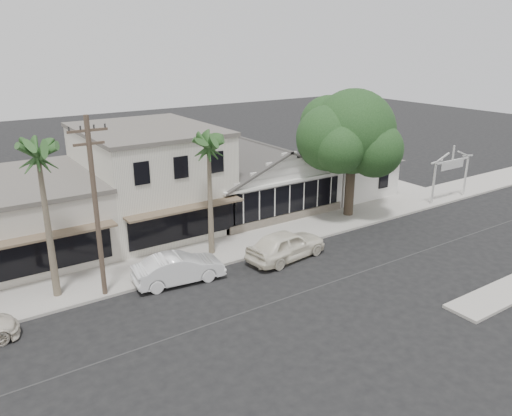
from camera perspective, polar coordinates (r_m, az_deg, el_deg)
ground at (r=26.04m, az=6.36°, el=-9.22°), size 140.00×140.00×0.00m
sidewalk_north at (r=27.90m, az=-15.86°, el=-7.70°), size 90.00×3.50×0.15m
corner_shop at (r=37.24m, az=0.05°, el=3.86°), size 10.40×8.60×5.10m
side_cottage at (r=41.83m, az=10.18°, el=3.64°), size 6.00×6.00×3.00m
arch_sign at (r=41.46m, az=21.52°, el=4.86°), size 4.12×0.12×3.95m
row_building_near at (r=34.35m, az=-12.08°, el=3.26°), size 8.00×10.00×6.50m
row_building_midnear at (r=32.62m, az=-26.68°, el=-1.31°), size 10.00×10.00×4.20m
utility_pole at (r=24.53m, az=-17.86°, el=0.31°), size 1.80×0.24×9.00m
car_0 at (r=29.02m, az=3.47°, el=-4.22°), size 5.29×2.66×1.73m
car_1 at (r=26.60m, az=-8.82°, el=-6.83°), size 4.90×2.18×1.56m
shade_tree at (r=35.39m, az=10.63°, el=8.34°), size 8.18×7.40×9.08m
palm_east at (r=27.88m, az=-5.46°, el=7.10°), size 2.59×2.59×7.70m
palm_mid at (r=24.62m, az=-23.68°, el=5.56°), size 2.99×2.99×8.40m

